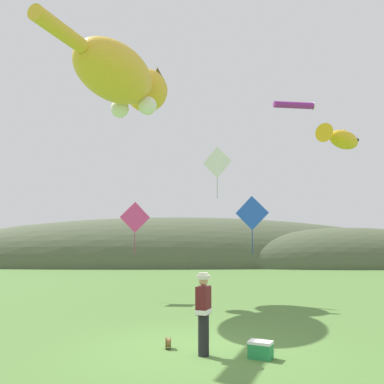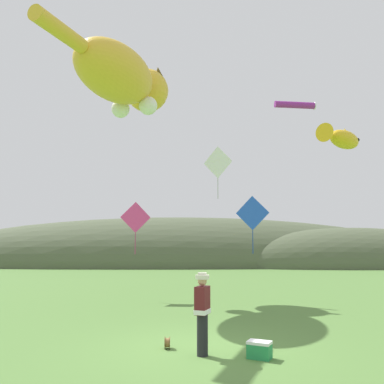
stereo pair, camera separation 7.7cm
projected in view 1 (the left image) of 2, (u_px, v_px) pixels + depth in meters
ground_plane at (200, 350)px, 9.75m from camera, size 120.00×120.00×0.00m
distant_hill_ridge at (212, 265)px, 39.10m from camera, size 52.09×13.23×8.73m
festival_attendant at (203, 311)px, 9.33m from camera, size 0.40×0.49×1.77m
kite_spool at (168, 343)px, 9.83m from camera, size 0.13×0.27×0.27m
picnic_cooler at (261, 350)px, 9.05m from camera, size 0.59×0.52×0.36m
kite_giant_cat at (123, 78)px, 18.65m from camera, size 4.35×8.58×2.75m
kite_fish_windsock at (341, 138)px, 15.33m from camera, size 2.25×2.18×0.76m
kite_tube_streamer at (295, 105)px, 23.65m from camera, size 2.34×0.62×0.44m
kite_diamond_pink at (135, 218)px, 18.07m from camera, size 1.24×0.45×2.21m
kite_diamond_blue at (252, 213)px, 16.60m from camera, size 1.21×0.60×2.23m
kite_diamond_white at (217, 163)px, 18.93m from camera, size 1.19×0.82×2.33m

